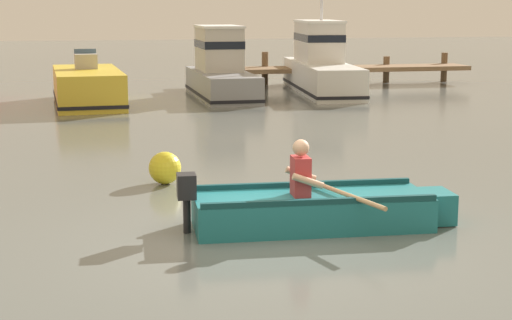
# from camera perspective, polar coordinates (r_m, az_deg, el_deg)

# --- Properties ---
(ground_plane) EXTENTS (120.00, 120.00, 0.00)m
(ground_plane) POSITION_cam_1_polar(r_m,az_deg,el_deg) (10.18, 1.35, -5.75)
(ground_plane) COLOR slate
(wooden_dock) EXTENTS (10.28, 1.64, 1.22)m
(wooden_dock) POSITION_cam_1_polar(r_m,az_deg,el_deg) (29.94, 5.36, 6.40)
(wooden_dock) COLOR brown
(wooden_dock) RESTS_ON ground
(rowboat_with_person) EXTENTS (3.72, 1.95, 1.19)m
(rowboat_with_person) POSITION_cam_1_polar(r_m,az_deg,el_deg) (10.79, 4.28, -3.44)
(rowboat_with_person) COLOR #1E727A
(rowboat_with_person) RESTS_ON ground
(moored_boat_yellow) EXTENTS (2.13, 4.82, 1.61)m
(moored_boat_yellow) POSITION_cam_1_polar(r_m,az_deg,el_deg) (24.56, -11.77, 5.00)
(moored_boat_yellow) COLOR gold
(moored_boat_yellow) RESTS_ON ground
(moored_boat_grey) EXTENTS (1.68, 5.20, 2.27)m
(moored_boat_grey) POSITION_cam_1_polar(r_m,az_deg,el_deg) (26.12, -2.50, 6.28)
(moored_boat_grey) COLOR gray
(moored_boat_grey) RESTS_ON ground
(moored_boat_white) EXTENTS (2.23, 6.68, 3.53)m
(moored_boat_white) POSITION_cam_1_polar(r_m,az_deg,el_deg) (27.66, 4.57, 6.63)
(moored_boat_white) COLOR white
(moored_boat_white) RESTS_ON ground
(mooring_buoy) EXTENTS (0.54, 0.54, 0.54)m
(mooring_buoy) POSITION_cam_1_polar(r_m,az_deg,el_deg) (13.42, -6.43, -0.56)
(mooring_buoy) COLOR yellow
(mooring_buoy) RESTS_ON ground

